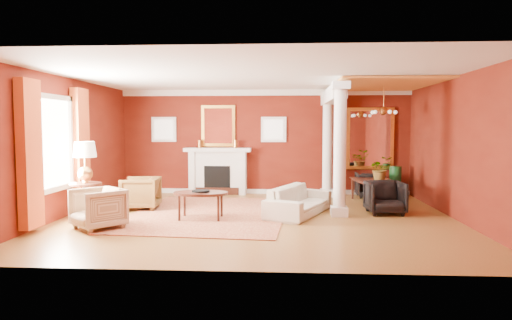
# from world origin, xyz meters

# --- Properties ---
(ground) EXTENTS (8.00, 8.00, 0.00)m
(ground) POSITION_xyz_m (0.00, 0.00, 0.00)
(ground) COLOR brown
(ground) RESTS_ON ground
(room_shell) EXTENTS (8.04, 7.04, 2.92)m
(room_shell) POSITION_xyz_m (0.00, 0.00, 2.02)
(room_shell) COLOR #5F190D
(room_shell) RESTS_ON ground
(fireplace) EXTENTS (1.85, 0.42, 1.29)m
(fireplace) POSITION_xyz_m (-1.30, 3.32, 0.65)
(fireplace) COLOR silver
(fireplace) RESTS_ON ground
(overmantel_mirror) EXTENTS (0.95, 0.07, 1.15)m
(overmantel_mirror) POSITION_xyz_m (-1.30, 3.45, 1.90)
(overmantel_mirror) COLOR gold
(overmantel_mirror) RESTS_ON fireplace
(flank_window_left) EXTENTS (0.70, 0.07, 0.70)m
(flank_window_left) POSITION_xyz_m (-2.85, 3.46, 1.80)
(flank_window_left) COLOR silver
(flank_window_left) RESTS_ON room_shell
(flank_window_right) EXTENTS (0.70, 0.07, 0.70)m
(flank_window_right) POSITION_xyz_m (0.25, 3.46, 1.80)
(flank_window_right) COLOR silver
(flank_window_right) RESTS_ON room_shell
(left_window) EXTENTS (0.21, 2.55, 2.60)m
(left_window) POSITION_xyz_m (-3.89, -0.60, 1.42)
(left_window) COLOR white
(left_window) RESTS_ON room_shell
(column_front) EXTENTS (0.36, 0.36, 2.80)m
(column_front) POSITION_xyz_m (1.70, 0.30, 1.43)
(column_front) COLOR silver
(column_front) RESTS_ON ground
(column_back) EXTENTS (0.36, 0.36, 2.80)m
(column_back) POSITION_xyz_m (1.70, 3.00, 1.43)
(column_back) COLOR silver
(column_back) RESTS_ON ground
(header_beam) EXTENTS (0.30, 3.20, 0.32)m
(header_beam) POSITION_xyz_m (1.70, 1.90, 2.62)
(header_beam) COLOR silver
(header_beam) RESTS_ON column_front
(amber_ceiling) EXTENTS (2.30, 3.40, 0.04)m
(amber_ceiling) POSITION_xyz_m (2.85, 1.75, 2.87)
(amber_ceiling) COLOR #E39642
(amber_ceiling) RESTS_ON room_shell
(dining_mirror) EXTENTS (1.30, 0.07, 1.70)m
(dining_mirror) POSITION_xyz_m (2.90, 3.45, 1.55)
(dining_mirror) COLOR gold
(dining_mirror) RESTS_ON room_shell
(chandelier) EXTENTS (0.60, 0.62, 0.75)m
(chandelier) POSITION_xyz_m (2.90, 1.80, 2.25)
(chandelier) COLOR #C1823C
(chandelier) RESTS_ON room_shell
(crown_trim) EXTENTS (8.00, 0.08, 0.16)m
(crown_trim) POSITION_xyz_m (0.00, 3.46, 2.82)
(crown_trim) COLOR silver
(crown_trim) RESTS_ON room_shell
(base_trim) EXTENTS (8.00, 0.08, 0.12)m
(base_trim) POSITION_xyz_m (0.00, 3.46, 0.06)
(base_trim) COLOR silver
(base_trim) RESTS_ON ground
(rug) EXTENTS (3.57, 4.58, 0.02)m
(rug) POSITION_xyz_m (-1.06, 0.39, 0.01)
(rug) COLOR maroon
(rug) RESTS_ON ground
(sofa) EXTENTS (1.36, 2.14, 0.81)m
(sofa) POSITION_xyz_m (0.87, 0.43, 0.40)
(sofa) COLOR beige
(sofa) RESTS_ON ground
(armchair_leopard) EXTENTS (0.79, 0.84, 0.81)m
(armchair_leopard) POSITION_xyz_m (-2.71, 0.85, 0.41)
(armchair_leopard) COLOR black
(armchair_leopard) RESTS_ON ground
(armchair_stripe) EXTENTS (1.10, 1.09, 0.82)m
(armchair_stripe) POSITION_xyz_m (-2.87, -1.17, 0.41)
(armchair_stripe) COLOR tan
(armchair_stripe) RESTS_ON ground
(coffee_table) EXTENTS (1.11, 1.11, 0.56)m
(coffee_table) POSITION_xyz_m (-1.14, -0.21, 0.51)
(coffee_table) COLOR black
(coffee_table) RESTS_ON ground
(coffee_book) EXTENTS (0.18, 0.05, 0.25)m
(coffee_book) POSITION_xyz_m (-1.21, -0.23, 0.68)
(coffee_book) COLOR black
(coffee_book) RESTS_ON coffee_table
(side_table) EXTENTS (0.63, 0.63, 1.57)m
(side_table) POSITION_xyz_m (-3.49, -0.28, 1.07)
(side_table) COLOR black
(side_table) RESTS_ON ground
(dining_table) EXTENTS (0.80, 1.68, 0.90)m
(dining_table) POSITION_xyz_m (2.83, 1.97, 0.45)
(dining_table) COLOR black
(dining_table) RESTS_ON ground
(dining_chair_near) EXTENTS (0.81, 0.76, 0.78)m
(dining_chair_near) POSITION_xyz_m (2.71, 0.60, 0.39)
(dining_chair_near) COLOR black
(dining_chair_near) RESTS_ON ground
(dining_chair_far) EXTENTS (0.72, 0.68, 0.73)m
(dining_chair_far) POSITION_xyz_m (2.83, 2.98, 0.37)
(dining_chair_far) COLOR black
(dining_chair_far) RESTS_ON ground
(green_urn) EXTENTS (0.35, 0.35, 0.84)m
(green_urn) POSITION_xyz_m (3.50, 3.00, 0.33)
(green_urn) COLOR #14401A
(green_urn) RESTS_ON ground
(potted_plant) EXTENTS (0.63, 0.67, 0.46)m
(potted_plant) POSITION_xyz_m (2.88, 1.94, 1.13)
(potted_plant) COLOR #26591E
(potted_plant) RESTS_ON dining_table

